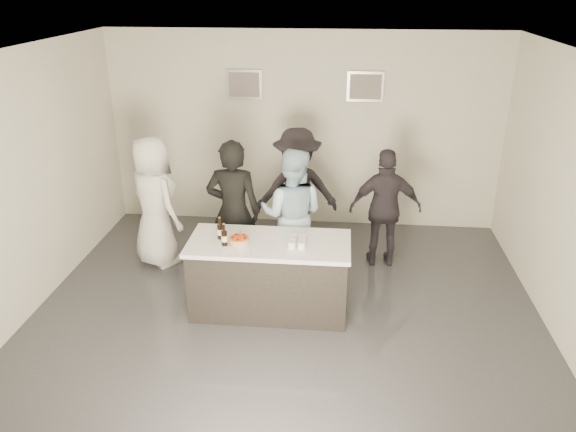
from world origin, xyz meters
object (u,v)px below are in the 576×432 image
object	(u,v)px
bar_counter	(270,276)
beer_bottle_b	(224,235)
person_main_blue	(292,215)
person_guest_right	(385,208)
person_guest_back	(297,191)
beer_bottle_a	(220,228)
person_main_black	(234,212)
cake	(239,241)
person_guest_left	(154,202)

from	to	relation	value
bar_counter	beer_bottle_b	distance (m)	0.77
person_main_blue	person_guest_right	world-z (taller)	person_main_blue
beer_bottle_b	person_main_blue	distance (m)	1.21
person_guest_back	person_main_blue	bearing A→B (deg)	79.35
bar_counter	person_guest_back	xyz separation A→B (m)	(0.18, 1.65, 0.45)
bar_counter	beer_bottle_a	bearing A→B (deg)	177.59
bar_counter	beer_bottle_a	size ratio (longest dim) A/B	7.15
person_main_black	person_guest_right	world-z (taller)	person_main_black
beer_bottle_a	person_guest_back	size ratio (longest dim) A/B	0.14
beer_bottle_a	person_guest_back	bearing A→B (deg)	65.21
person_main_blue	cake	bearing A→B (deg)	68.26
bar_counter	beer_bottle_a	world-z (taller)	beer_bottle_a
person_main_blue	person_guest_left	world-z (taller)	person_guest_left
person_main_black	person_guest_left	size ratio (longest dim) A/B	1.05
beer_bottle_a	person_guest_back	world-z (taller)	person_guest_back
person_main_black	person_guest_right	xyz separation A→B (m)	(1.95, 0.60, -0.12)
beer_bottle_b	person_main_blue	world-z (taller)	person_main_blue
bar_counter	person_guest_left	size ratio (longest dim) A/B	1.03
beer_bottle_a	person_main_black	size ratio (longest dim) A/B	0.14
bar_counter	person_main_blue	bearing A→B (deg)	77.71
person_main_black	person_guest_back	distance (m)	1.19
person_guest_left	person_guest_right	bearing A→B (deg)	-136.29
beer_bottle_a	person_guest_back	xyz separation A→B (m)	(0.75, 1.63, -0.13)
beer_bottle_b	person_main_black	xyz separation A→B (m)	(-0.06, 0.86, -0.09)
person_guest_left	beer_bottle_a	bearing A→B (deg)	176.23
cake	beer_bottle_b	xyz separation A→B (m)	(-0.16, -0.04, 0.09)
person_guest_left	cake	bearing A→B (deg)	178.58
cake	bar_counter	bearing A→B (deg)	16.91
person_guest_right	beer_bottle_b	bearing A→B (deg)	34.15
cake	person_guest_right	size ratio (longest dim) A/B	0.13
beer_bottle_b	person_guest_left	distance (m)	1.71
person_main_black	person_guest_back	bearing A→B (deg)	-126.98
person_guest_right	person_main_blue	bearing A→B (deg)	17.40
beer_bottle_b	person_guest_right	bearing A→B (deg)	37.78
person_guest_right	person_guest_back	size ratio (longest dim) A/B	0.91
person_main_black	person_main_blue	size ratio (longest dim) A/B	1.07
beer_bottle_b	person_guest_right	world-z (taller)	person_guest_right
person_guest_left	person_main_black	bearing A→B (deg)	-157.75
beer_bottle_b	person_guest_right	xyz separation A→B (m)	(1.89, 1.46, -0.21)
person_guest_back	bar_counter	bearing A→B (deg)	72.80
person_main_blue	person_guest_left	xyz separation A→B (m)	(-1.88, 0.21, 0.02)
beer_bottle_b	person_main_blue	xyz separation A→B (m)	(0.67, 1.00, -0.15)
cake	person_main_blue	size ratio (longest dim) A/B	0.13
person_guest_left	person_guest_back	distance (m)	1.97
person_main_blue	person_main_black	bearing A→B (deg)	17.23
beer_bottle_a	beer_bottle_b	xyz separation A→B (m)	(0.08, -0.17, 0.00)
cake	beer_bottle_b	world-z (taller)	beer_bottle_b
cake	person_guest_right	bearing A→B (deg)	39.37
beer_bottle_a	person_main_blue	world-z (taller)	person_main_blue
person_guest_left	beer_bottle_b	bearing A→B (deg)	173.95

